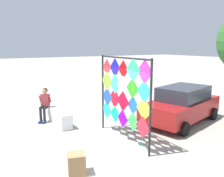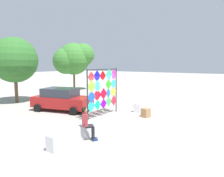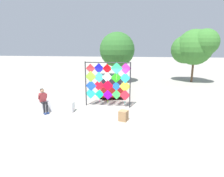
{
  "view_description": "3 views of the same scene",
  "coord_description": "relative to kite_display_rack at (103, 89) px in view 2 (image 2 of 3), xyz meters",
  "views": [
    {
      "loc": [
        6.54,
        -3.34,
        3.27
      ],
      "look_at": [
        -0.12,
        0.67,
        1.86
      ],
      "focal_mm": 37.85,
      "sensor_mm": 36.0,
      "label": 1
    },
    {
      "loc": [
        -9.57,
        -5.95,
        3.23
      ],
      "look_at": [
        -0.54,
        0.03,
        1.85
      ],
      "focal_mm": 31.68,
      "sensor_mm": 36.0,
      "label": 2
    },
    {
      "loc": [
        2.06,
        -10.65,
        3.88
      ],
      "look_at": [
        0.4,
        0.38,
        1.37
      ],
      "focal_mm": 30.24,
      "sensor_mm": 36.0,
      "label": 3
    }
  ],
  "objects": [
    {
      "name": "ground",
      "position": [
        -0.02,
        -1.04,
        -1.71
      ],
      "size": [
        120.0,
        120.0,
        0.0
      ],
      "primitive_type": "plane",
      "color": "#9E998E"
    },
    {
      "name": "kite_display_rack",
      "position": [
        0.0,
        0.0,
        0.0
      ],
      "size": [
        3.02,
        0.09,
        2.92
      ],
      "color": "#232328",
      "rests_on": "ground"
    },
    {
      "name": "plaza_ledge_right",
      "position": [
        3.48,
        -1.34,
        -1.41
      ],
      "size": [
        3.3,
        0.44,
        0.61
      ],
      "primitive_type": "cube",
      "color": "silver",
      "rests_on": "ground"
    },
    {
      "name": "seated_vendor",
      "position": [
        -3.55,
        -1.74,
        -0.86
      ],
      "size": [
        0.7,
        0.68,
        1.46
      ],
      "color": "black",
      "rests_on": "ground"
    },
    {
      "name": "tree_broadleaf",
      "position": [
        7.7,
        9.86,
        2.07
      ],
      "size": [
        4.49,
        4.11,
        5.65
      ],
      "color": "brown",
      "rests_on": "ground"
    },
    {
      "name": "tree_far_right",
      "position": [
        -0.44,
        8.58,
        1.81
      ],
      "size": [
        3.7,
        3.7,
        5.36
      ],
      "color": "brown",
      "rests_on": "ground"
    },
    {
      "name": "plaza_ledge_left",
      "position": [
        -3.52,
        -1.34,
        -1.41
      ],
      "size": [
        3.3,
        0.44,
        0.61
      ],
      "primitive_type": "cube",
      "color": "silver",
      "rests_on": "ground"
    },
    {
      "name": "cardboard_box_large",
      "position": [
        1.23,
        -2.26,
        -1.44
      ],
      "size": [
        0.54,
        0.55,
        0.55
      ],
      "primitive_type": "cube",
      "rotation": [
        0.0,
        0.0,
        -0.3
      ],
      "color": "#9E754C",
      "rests_on": "ground"
    },
    {
      "name": "parked_car",
      "position": [
        -0.36,
        3.28,
        -0.93
      ],
      "size": [
        2.69,
        4.3,
        1.55
      ],
      "color": "maroon",
      "rests_on": "ground"
    }
  ]
}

